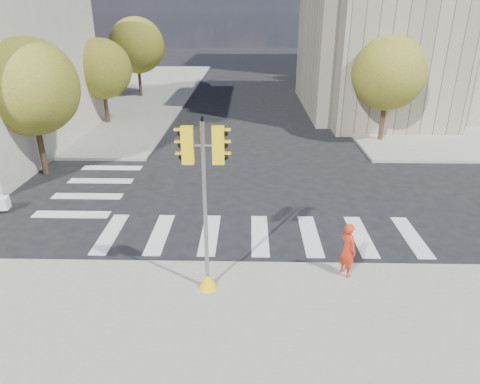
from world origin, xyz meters
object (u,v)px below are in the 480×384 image
photographer (348,249)px  lamp_near (379,57)px  traffic_signal (206,222)px  lamp_far (339,42)px

photographer → lamp_near: bearing=-43.7°
traffic_signal → photographer: bearing=9.9°
lamp_near → photographer: bearing=-106.8°
lamp_far → photographer: lamp_far is taller
traffic_signal → photographer: traffic_signal is taller
lamp_far → photographer: 33.27m
traffic_signal → photographer: (4.05, 0.79, -1.27)m
lamp_near → photographer: 19.75m
lamp_near → lamp_far: 14.00m
photographer → lamp_far: bearing=-36.7°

